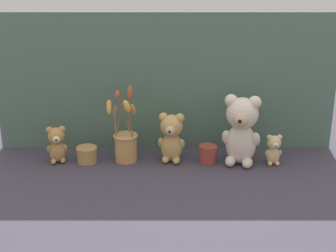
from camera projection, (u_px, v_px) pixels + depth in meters
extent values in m
plane|color=#3D3847|center=(168.00, 163.00, 2.19)|extent=(4.00, 4.00, 0.00)
cube|color=#4C6B5B|center=(168.00, 83.00, 2.24)|extent=(1.49, 0.02, 0.61)
ellipsoid|color=beige|center=(243.00, 144.00, 2.16)|extent=(0.15, 0.13, 0.17)
sphere|color=beige|center=(245.00, 114.00, 2.11)|extent=(0.13, 0.13, 0.13)
sphere|color=#D1B289|center=(243.00, 119.00, 2.07)|extent=(0.06, 0.06, 0.06)
sphere|color=black|center=(242.00, 121.00, 2.04)|extent=(0.02, 0.02, 0.02)
sphere|color=beige|center=(257.00, 102.00, 2.08)|extent=(0.05, 0.05, 0.05)
sphere|color=beige|center=(234.00, 101.00, 2.11)|extent=(0.05, 0.05, 0.05)
ellipsoid|color=beige|center=(258.00, 140.00, 2.13)|extent=(0.05, 0.07, 0.08)
ellipsoid|color=beige|center=(229.00, 137.00, 2.15)|extent=(0.05, 0.07, 0.08)
ellipsoid|color=beige|center=(250.00, 163.00, 2.14)|extent=(0.06, 0.08, 0.04)
ellipsoid|color=beige|center=(233.00, 161.00, 2.16)|extent=(0.06, 0.08, 0.04)
ellipsoid|color=tan|center=(174.00, 147.00, 2.19)|extent=(0.10, 0.09, 0.13)
sphere|color=tan|center=(174.00, 126.00, 2.16)|extent=(0.10, 0.10, 0.10)
sphere|color=#D1B289|center=(173.00, 130.00, 2.13)|extent=(0.05, 0.05, 0.05)
sphere|color=black|center=(172.00, 132.00, 2.11)|extent=(0.01, 0.01, 0.01)
sphere|color=tan|center=(182.00, 118.00, 2.14)|extent=(0.04, 0.04, 0.04)
sphere|color=tan|center=(166.00, 117.00, 2.15)|extent=(0.04, 0.04, 0.04)
ellipsoid|color=tan|center=(184.00, 144.00, 2.17)|extent=(0.03, 0.05, 0.06)
ellipsoid|color=tan|center=(163.00, 143.00, 2.18)|extent=(0.03, 0.05, 0.06)
ellipsoid|color=tan|center=(179.00, 160.00, 2.18)|extent=(0.04, 0.05, 0.03)
ellipsoid|color=tan|center=(167.00, 159.00, 2.19)|extent=(0.04, 0.05, 0.03)
ellipsoid|color=tan|center=(60.00, 151.00, 2.19)|extent=(0.08, 0.07, 0.09)
sphere|color=tan|center=(59.00, 136.00, 2.16)|extent=(0.07, 0.07, 0.07)
sphere|color=beige|center=(59.00, 139.00, 2.14)|extent=(0.03, 0.03, 0.03)
sphere|color=black|center=(59.00, 140.00, 2.13)|extent=(0.01, 0.01, 0.01)
sphere|color=tan|center=(64.00, 129.00, 2.16)|extent=(0.03, 0.03, 0.03)
sphere|color=tan|center=(52.00, 130.00, 2.15)|extent=(0.03, 0.03, 0.03)
ellipsoid|color=tan|center=(67.00, 148.00, 2.18)|extent=(0.03, 0.04, 0.04)
ellipsoid|color=tan|center=(52.00, 149.00, 2.17)|extent=(0.03, 0.04, 0.04)
ellipsoid|color=tan|center=(65.00, 160.00, 2.19)|extent=(0.03, 0.04, 0.02)
ellipsoid|color=tan|center=(56.00, 161.00, 2.18)|extent=(0.03, 0.04, 0.02)
ellipsoid|color=#DBBC84|center=(275.00, 156.00, 2.17)|extent=(0.06, 0.05, 0.08)
sphere|color=#DBBC84|center=(277.00, 143.00, 2.15)|extent=(0.06, 0.06, 0.06)
sphere|color=beige|center=(278.00, 145.00, 2.13)|extent=(0.03, 0.03, 0.03)
sphere|color=black|center=(278.00, 146.00, 2.12)|extent=(0.01, 0.01, 0.01)
sphere|color=#DBBC84|center=(282.00, 137.00, 2.14)|extent=(0.02, 0.02, 0.02)
sphere|color=#DBBC84|center=(272.00, 138.00, 2.14)|extent=(0.02, 0.02, 0.02)
ellipsoid|color=#DBBC84|center=(282.00, 153.00, 2.16)|extent=(0.02, 0.03, 0.03)
ellipsoid|color=#DBBC84|center=(270.00, 153.00, 2.16)|extent=(0.02, 0.03, 0.03)
ellipsoid|color=#DBBC84|center=(280.00, 163.00, 2.16)|extent=(0.02, 0.03, 0.02)
ellipsoid|color=#DBBC84|center=(272.00, 164.00, 2.16)|extent=(0.02, 0.03, 0.02)
cylinder|color=tan|center=(128.00, 147.00, 2.20)|extent=(0.09, 0.09, 0.12)
torus|color=tan|center=(128.00, 135.00, 2.18)|extent=(0.11, 0.11, 0.01)
cylinder|color=olive|center=(132.00, 113.00, 2.16)|extent=(0.02, 0.02, 0.18)
ellipsoid|color=#C65B28|center=(132.00, 93.00, 2.14)|extent=(0.04, 0.04, 0.07)
cylinder|color=olive|center=(129.00, 121.00, 2.11)|extent=(0.05, 0.02, 0.15)
ellipsoid|color=gold|center=(129.00, 106.00, 2.07)|extent=(0.05, 0.03, 0.06)
cylinder|color=olive|center=(118.00, 121.00, 2.16)|extent=(0.01, 0.05, 0.12)
ellipsoid|color=orange|center=(112.00, 107.00, 2.14)|extent=(0.02, 0.04, 0.07)
cylinder|color=olive|center=(123.00, 114.00, 2.18)|extent=(0.04, 0.03, 0.16)
ellipsoid|color=#C65B28|center=(120.00, 95.00, 2.16)|extent=(0.03, 0.03, 0.04)
cylinder|color=olive|center=(117.00, 121.00, 2.15)|extent=(0.01, 0.05, 0.13)
ellipsoid|color=gold|center=(111.00, 107.00, 2.12)|extent=(0.03, 0.04, 0.06)
cylinder|color=olive|center=(121.00, 122.00, 2.18)|extent=(0.02, 0.03, 0.10)
ellipsoid|color=tan|center=(118.00, 111.00, 2.17)|extent=(0.03, 0.04, 0.05)
cylinder|color=olive|center=(133.00, 123.00, 2.13)|extent=(0.02, 0.03, 0.12)
ellipsoid|color=orange|center=(135.00, 110.00, 2.10)|extent=(0.04, 0.04, 0.05)
cylinder|color=#993D33|center=(210.00, 156.00, 2.19)|extent=(0.07, 0.07, 0.06)
cylinder|color=#993D33|center=(210.00, 147.00, 2.17)|extent=(0.08, 0.08, 0.01)
cylinder|color=tan|center=(89.00, 156.00, 2.19)|extent=(0.08, 0.08, 0.06)
cylinder|color=tan|center=(89.00, 148.00, 2.18)|extent=(0.09, 0.09, 0.01)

